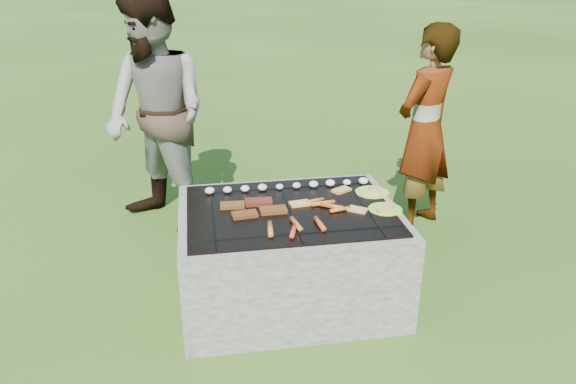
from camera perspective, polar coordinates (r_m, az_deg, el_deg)
name	(u,v)px	position (r m, az deg, el deg)	size (l,w,h in m)	color
lawn	(289,296)	(3.62, 0.13, -10.55)	(60.00, 60.00, 0.00)	#244511
fire_pit	(289,258)	(3.47, 0.14, -6.67)	(1.30, 1.00, 0.62)	#9C968A
mushrooms	(288,186)	(3.60, 0.00, 0.64)	(1.06, 0.06, 0.04)	beige
pork_slabs	(254,207)	(3.32, -3.47, -1.58)	(0.38, 0.26, 0.02)	#9C5A1C
sausages	(309,217)	(3.19, 2.13, -2.60)	(0.53, 0.48, 0.03)	orange
bread_on_grate	(331,200)	(3.43, 4.38, -0.85)	(0.45, 0.42, 0.02)	#E9BE77
plate_far	(372,193)	(3.59, 8.55, -0.05)	(0.25, 0.25, 0.03)	#FAF93B
plate_near	(385,209)	(3.37, 9.86, -1.76)	(0.20, 0.20, 0.03)	#D0FF3C
cook	(425,130)	(4.37, 13.75, 6.18)	(0.57, 0.37, 1.57)	gray
bystander	(157,116)	(4.31, -13.18, 7.57)	(0.87, 0.68, 1.79)	#9F8E85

